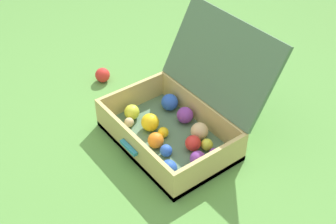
# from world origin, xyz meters

# --- Properties ---
(ground_plane) EXTENTS (16.00, 16.00, 0.00)m
(ground_plane) POSITION_xyz_m (0.00, 0.00, 0.00)
(ground_plane) COLOR #569342
(open_suitcase) EXTENTS (0.60, 0.61, 0.51)m
(open_suitcase) POSITION_xyz_m (0.06, 0.09, 0.11)
(open_suitcase) COLOR #4C7051
(open_suitcase) RESTS_ON ground
(stray_ball_on_grass) EXTENTS (0.08, 0.08, 0.08)m
(stray_ball_on_grass) POSITION_xyz_m (-0.54, 0.03, 0.04)
(stray_ball_on_grass) COLOR red
(stray_ball_on_grass) RESTS_ON ground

